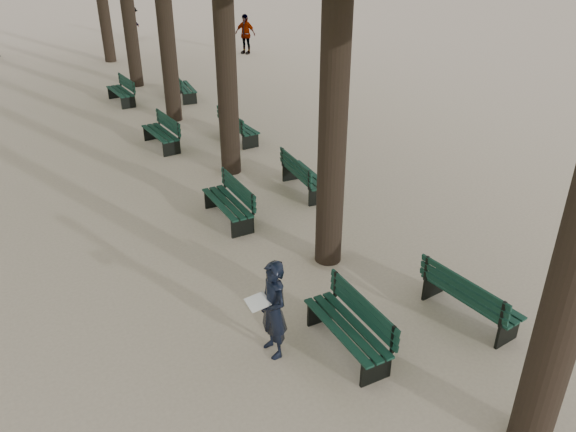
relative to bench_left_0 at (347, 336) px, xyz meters
name	(u,v)px	position (x,y,z in m)	size (l,w,h in m)	color
ground	(346,381)	(-0.37, -0.58, -0.27)	(120.00, 120.00, 0.00)	beige
bench_left_0	(347,336)	(0.00, 0.00, 0.00)	(0.57, 1.80, 0.92)	black
bench_left_1	(228,210)	(0.00, 4.87, 0.00)	(0.59, 1.81, 0.92)	black
bench_left_2	(161,138)	(0.00, 10.08, 0.00)	(0.73, 1.84, 0.92)	black
bench_left_3	(121,96)	(0.00, 15.21, 0.00)	(0.72, 1.84, 0.92)	black
bench_right_0	(469,305)	(2.27, -0.29, 0.00)	(0.78, 1.85, 0.92)	black
bench_right_1	(305,182)	(2.27, 5.39, 0.00)	(0.69, 1.84, 0.92)	black
bench_right_2	(239,132)	(2.27, 9.54, 0.00)	(0.67, 1.83, 0.92)	black
bench_right_3	(185,92)	(2.27, 14.66, 0.00)	(0.76, 1.85, 0.92)	black
man_with_map	(273,310)	(-1.04, 0.48, 0.55)	(0.61, 0.67, 1.64)	black
pedestrian_c	(245,34)	(7.60, 21.06, 0.68)	(1.12, 0.38, 1.91)	#262628
pedestrian_b	(134,23)	(3.65, 27.73, 0.59)	(1.11, 0.34, 1.72)	#262628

